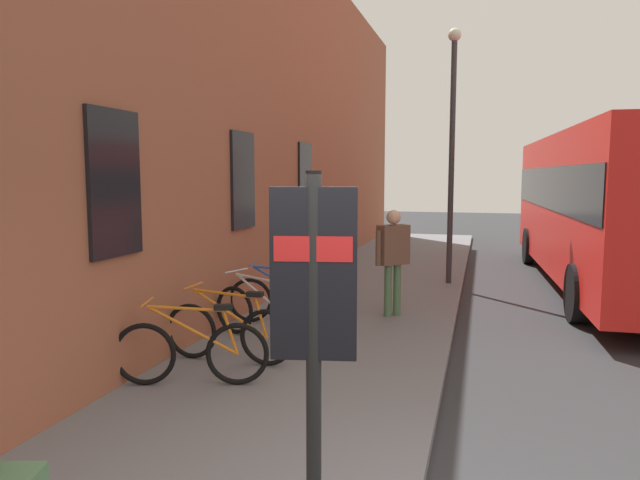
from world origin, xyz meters
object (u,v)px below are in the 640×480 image
at_px(bicycle_leaning_wall, 229,332).
at_px(bicycle_under_window, 192,351).
at_px(bicycle_nearest_sign, 283,299).
at_px(pedestrian_crossing_street, 393,252).
at_px(bicycle_end_of_row, 262,313).
at_px(transit_info_sign, 314,298).
at_px(city_bus, 608,201).
at_px(street_lamp, 452,136).

bearing_deg(bicycle_leaning_wall, bicycle_under_window, 176.04).
bearing_deg(bicycle_nearest_sign, pedestrian_crossing_street, -59.14).
distance_m(bicycle_nearest_sign, pedestrian_crossing_street, 2.01).
distance_m(bicycle_end_of_row, bicycle_nearest_sign, 0.96).
distance_m(bicycle_end_of_row, pedestrian_crossing_street, 2.60).
bearing_deg(bicycle_under_window, transit_info_sign, -137.16).
relative_size(transit_info_sign, city_bus, 0.23).
bearing_deg(bicycle_end_of_row, pedestrian_crossing_street, -39.91).
relative_size(bicycle_leaning_wall, bicycle_end_of_row, 1.05).
bearing_deg(bicycle_leaning_wall, bicycle_end_of_row, -1.31).
relative_size(bicycle_nearest_sign, street_lamp, 0.32).
bearing_deg(bicycle_leaning_wall, city_bus, -38.01).
height_order(bicycle_nearest_sign, street_lamp, street_lamp).
bearing_deg(bicycle_leaning_wall, transit_info_sign, -146.90).
relative_size(city_bus, pedestrian_crossing_street, 5.92).
relative_size(bicycle_under_window, street_lamp, 0.32).
xyz_separation_m(bicycle_nearest_sign, street_lamp, (4.29, -2.36, 2.82)).
height_order(bicycle_under_window, pedestrian_crossing_street, pedestrian_crossing_street).
bearing_deg(city_bus, bicycle_end_of_row, 137.57).
xyz_separation_m(transit_info_sign, pedestrian_crossing_street, (6.13, 0.41, -0.51)).
relative_size(bicycle_end_of_row, pedestrian_crossing_street, 0.94).
height_order(bicycle_under_window, bicycle_end_of_row, same).
bearing_deg(bicycle_end_of_row, transit_info_sign, -154.40).
distance_m(transit_info_sign, city_bus, 11.01).
distance_m(bicycle_leaning_wall, street_lamp, 7.32).
relative_size(bicycle_end_of_row, city_bus, 0.16).
xyz_separation_m(city_bus, street_lamp, (-0.94, 3.30, 1.41)).
height_order(bicycle_end_of_row, transit_info_sign, transit_info_sign).
relative_size(transit_info_sign, pedestrian_crossing_street, 1.34).
xyz_separation_m(bicycle_end_of_row, transit_info_sign, (-4.21, -2.02, 1.21)).
xyz_separation_m(bicycle_end_of_row, street_lamp, (5.24, -2.35, 2.82)).
relative_size(bicycle_end_of_row, street_lamp, 0.31).
bearing_deg(bicycle_nearest_sign, bicycle_end_of_row, -179.39).
bearing_deg(bicycle_under_window, city_bus, -35.21).
xyz_separation_m(transit_info_sign, street_lamp, (9.45, -0.33, 1.61)).
xyz_separation_m(bicycle_leaning_wall, city_bus, (7.26, -5.68, 1.41)).
relative_size(bicycle_under_window, pedestrian_crossing_street, 0.96).
height_order(city_bus, street_lamp, street_lamp).
height_order(transit_info_sign, street_lamp, street_lamp).
distance_m(bicycle_leaning_wall, bicycle_end_of_row, 1.08).
bearing_deg(city_bus, bicycle_leaning_wall, 141.99).
xyz_separation_m(bicycle_end_of_row, city_bus, (6.18, -5.65, 1.41)).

